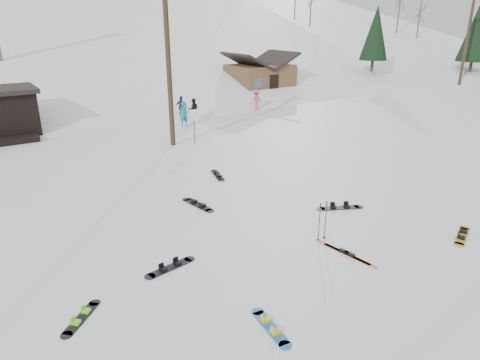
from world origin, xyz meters
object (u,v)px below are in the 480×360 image
hero_snowboard (271,327)px  hero_skis (347,254)px  utility_pole (168,54)px  cabin (260,79)px

hero_snowboard → hero_skis: hero_snowboard is taller
utility_pole → hero_skis: utility_pole is taller
utility_pole → hero_skis: bearing=-93.5°
hero_skis → cabin: bearing=51.9°
cabin → hero_skis: 27.05m
hero_snowboard → cabin: bearing=-28.2°
hero_snowboard → hero_skis: 3.91m
cabin → hero_snowboard: size_ratio=3.69×
cabin → hero_snowboard: (-17.52, -24.48, -1.46)m
utility_pole → hero_snowboard: utility_pole is taller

